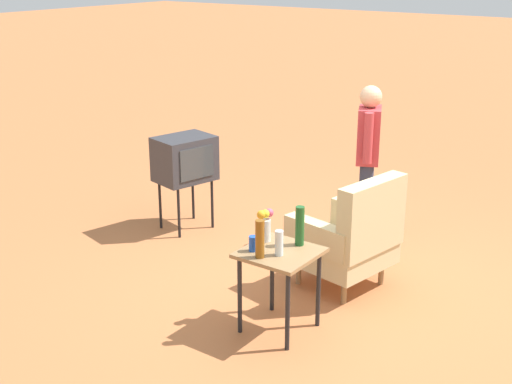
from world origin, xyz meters
TOP-DOWN VIEW (x-y plane):
  - ground_plane at (0.00, 0.00)m, footprint 60.00×60.00m
  - armchair at (0.08, 0.17)m, footprint 0.89×0.90m
  - side_table at (1.05, 0.07)m, footprint 0.56×0.56m
  - tv_on_stand at (-0.17, -1.97)m, footprint 0.69×0.57m
  - person_standing at (-0.99, -0.23)m, footprint 0.52×0.35m
  - bottle_short_clear at (1.12, 0.11)m, footprint 0.06×0.06m
  - soda_can_blue at (1.17, -0.10)m, footprint 0.07×0.07m
  - bottle_wine_green at (0.86, 0.13)m, footprint 0.07×0.07m
  - bottle_tall_amber at (1.24, 0.01)m, footprint 0.07×0.07m
  - flower_vase at (0.95, -0.14)m, footprint 0.15×0.10m

SIDE VIEW (x-z plane):
  - ground_plane at x=0.00m, z-range 0.00..0.00m
  - armchair at x=0.08m, z-range -0.03..1.03m
  - side_table at x=1.05m, z-range 0.24..0.91m
  - soda_can_blue at x=1.17m, z-range 0.68..0.80m
  - bottle_short_clear at x=1.12m, z-range 0.68..0.88m
  - tv_on_stand at x=-0.17m, z-range 0.27..1.30m
  - flower_vase at x=0.95m, z-range 0.69..0.96m
  - bottle_tall_amber at x=1.24m, z-range 0.68..0.98m
  - bottle_wine_green at x=0.86m, z-range 0.68..1.00m
  - person_standing at x=-0.99m, z-range 0.12..1.76m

